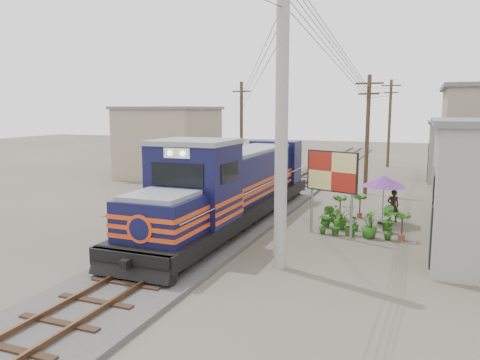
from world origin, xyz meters
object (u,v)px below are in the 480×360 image
at_px(billboard, 332,174).
at_px(market_umbrella, 384,181).
at_px(vendor, 393,206).
at_px(locomotive, 232,188).

relative_size(billboard, market_umbrella, 1.37).
xyz_separation_m(market_umbrella, vendor, (0.40, 0.56, -1.17)).
bearing_deg(billboard, market_umbrella, 78.75).
bearing_deg(vendor, market_umbrella, 35.11).
xyz_separation_m(locomotive, billboard, (4.31, -0.12, 0.84)).
height_order(locomotive, market_umbrella, locomotive).
xyz_separation_m(locomotive, vendor, (6.48, 3.30, -0.95)).
relative_size(locomotive, vendor, 10.53).
relative_size(locomotive, market_umbrella, 6.17).
bearing_deg(locomotive, market_umbrella, 24.24).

